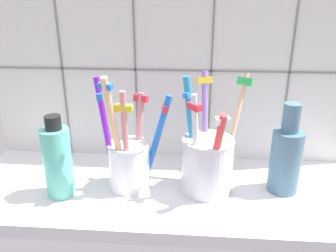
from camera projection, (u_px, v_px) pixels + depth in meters
counter_slab at (168, 193)px, 53.63cm from camera, size 64.00×22.00×2.00cm
tile_wall_back at (174, 43)px, 56.95cm from camera, size 64.00×2.20×45.00cm
toothbrush_cup_left at (129, 158)px, 52.07cm from camera, size 10.95×8.43×18.36cm
toothbrush_cup_right at (207, 159)px, 51.33cm from camera, size 10.96×13.12×17.48cm
ceramic_vase at (286, 157)px, 50.65cm from camera, size 4.54×4.54×13.90cm
soap_bottle at (58, 161)px, 49.67cm from camera, size 4.15×4.15×12.45cm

